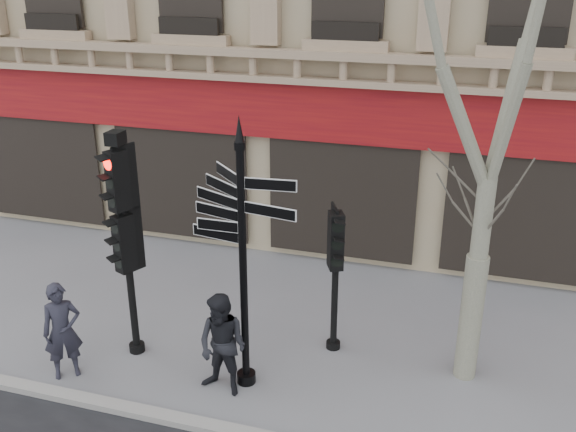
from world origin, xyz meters
name	(u,v)px	position (x,y,z in m)	size (l,w,h in m)	color
ground	(277,383)	(0.00, 0.00, 0.00)	(80.00, 80.00, 0.00)	slate
fingerpost	(242,213)	(-0.51, -0.10, 3.12)	(2.48, 2.48, 4.64)	black
traffic_signal_main	(124,219)	(-2.76, 0.19, 2.62)	(0.55, 0.48, 4.15)	black
traffic_signal_secondary	(336,255)	(0.68, 1.34, 1.90)	(0.55, 0.49, 2.72)	black
plane_tree	(510,1)	(3.05, 1.19, 6.18)	(3.31, 3.31, 8.80)	gray
pedestrian_a	(62,331)	(-3.55, -0.80, 0.88)	(0.64, 0.42, 1.75)	#21212C
pedestrian_b	(223,345)	(-0.77, -0.44, 0.90)	(0.87, 0.68, 1.79)	black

